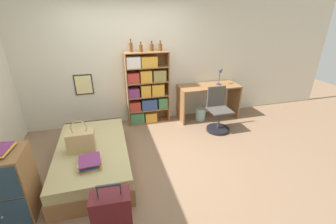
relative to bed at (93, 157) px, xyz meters
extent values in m
plane|color=#84664C|center=(0.79, -0.02, -0.20)|extent=(14.00, 14.00, 0.00)
cube|color=beige|center=(0.79, 1.60, 1.10)|extent=(10.00, 0.06, 2.60)
cube|color=black|center=(-0.14, 1.56, 0.72)|extent=(0.35, 0.02, 0.41)
cube|color=beige|center=(-0.14, 1.55, 0.72)|extent=(0.31, 0.01, 0.37)
cube|color=olive|center=(0.00, -0.02, -0.07)|extent=(1.05, 1.86, 0.25)
cube|color=tan|center=(0.00, -0.02, 0.13)|extent=(1.02, 1.83, 0.15)
cube|color=olive|center=(0.00, 0.89, 0.00)|extent=(1.05, 0.04, 0.41)
cube|color=tan|center=(-0.12, -0.09, 0.36)|extent=(0.38, 0.22, 0.31)
torus|color=tan|center=(-0.12, -0.09, 0.58)|extent=(0.23, 0.02, 0.23)
cube|color=gold|center=(0.00, -0.51, 0.21)|extent=(0.30, 0.31, 0.01)
cube|color=silver|center=(-0.01, -0.49, 0.22)|extent=(0.28, 0.34, 0.01)
cube|color=#B2382D|center=(-0.01, -0.49, 0.24)|extent=(0.22, 0.30, 0.01)
cube|color=#334C84|center=(-0.01, -0.51, 0.25)|extent=(0.27, 0.34, 0.01)
cube|color=#B2382D|center=(-0.01, -0.50, 0.27)|extent=(0.27, 0.29, 0.02)
cube|color=beige|center=(-0.01, -0.49, 0.28)|extent=(0.26, 0.31, 0.01)
cube|color=#7A336B|center=(0.00, -0.50, 0.30)|extent=(0.30, 0.34, 0.01)
cube|color=#5B191E|center=(0.24, -1.32, 0.10)|extent=(0.42, 0.26, 0.60)
cylinder|color=#2D2D33|center=(0.13, -1.32, 0.46)|extent=(0.01, 0.01, 0.12)
cylinder|color=#2D2D33|center=(0.35, -1.33, 0.46)|extent=(0.01, 0.01, 0.12)
cube|color=#2D2D33|center=(0.24, -1.32, 0.52)|extent=(0.24, 0.03, 0.02)
cube|color=olive|center=(-0.92, -0.69, 0.23)|extent=(0.56, 0.48, 0.87)
cube|color=#284256|center=(-0.92, -0.93, 0.03)|extent=(0.52, 0.01, 0.40)
sphere|color=#B2A893|center=(-0.92, -0.94, 0.03)|extent=(0.02, 0.02, 0.02)
cube|color=olive|center=(0.71, 1.40, 0.57)|extent=(0.02, 0.29, 1.55)
cube|color=olive|center=(1.58, 1.40, 0.57)|extent=(0.02, 0.29, 1.55)
cube|color=olive|center=(1.15, 1.55, 0.57)|extent=(0.89, 0.01, 1.55)
cube|color=olive|center=(1.15, 1.40, -0.19)|extent=(0.85, 0.29, 0.02)
cube|color=olive|center=(1.15, 1.40, 0.11)|extent=(0.85, 0.29, 0.02)
cube|color=olive|center=(1.15, 1.40, 0.42)|extent=(0.85, 0.29, 0.02)
cube|color=olive|center=(1.15, 1.40, 0.73)|extent=(0.85, 0.29, 0.02)
cube|color=olive|center=(1.15, 1.40, 1.04)|extent=(0.85, 0.29, 0.02)
cube|color=olive|center=(1.15, 1.40, 1.34)|extent=(0.85, 0.29, 0.02)
cube|color=#427A4C|center=(0.88, 1.39, -0.06)|extent=(0.30, 0.22, 0.25)
cube|color=gold|center=(1.18, 1.39, -0.08)|extent=(0.25, 0.22, 0.21)
cube|color=#B2382D|center=(0.84, 1.39, 0.22)|extent=(0.23, 0.22, 0.20)
cube|color=#334C84|center=(1.16, 1.39, 0.23)|extent=(0.33, 0.22, 0.23)
cube|color=#427A4C|center=(1.46, 1.39, 0.24)|extent=(0.19, 0.22, 0.24)
cube|color=#7A336B|center=(0.84, 1.39, 0.52)|extent=(0.22, 0.22, 0.19)
cube|color=gold|center=(1.09, 1.39, 0.55)|extent=(0.21, 0.22, 0.24)
cube|color=gold|center=(1.35, 1.39, 0.55)|extent=(0.26, 0.22, 0.24)
cube|color=#B2382D|center=(0.85, 1.39, 0.84)|extent=(0.23, 0.22, 0.21)
cube|color=gold|center=(1.11, 1.39, 0.86)|extent=(0.24, 0.22, 0.24)
cube|color=#99894C|center=(1.39, 1.39, 0.85)|extent=(0.27, 0.22, 0.23)
cube|color=silver|center=(0.87, 1.39, 1.16)|extent=(0.27, 0.22, 0.22)
cube|color=gold|center=(1.18, 1.39, 1.15)|extent=(0.32, 0.22, 0.21)
cylinder|color=brown|center=(0.85, 1.44, 1.43)|extent=(0.07, 0.07, 0.17)
cylinder|color=brown|center=(0.85, 1.44, 1.55)|extent=(0.03, 0.03, 0.05)
cylinder|color=#232328|center=(0.85, 1.44, 1.59)|extent=(0.03, 0.03, 0.02)
cylinder|color=brown|center=(1.03, 1.38, 1.42)|extent=(0.07, 0.07, 0.14)
cylinder|color=brown|center=(1.03, 1.38, 1.51)|extent=(0.03, 0.03, 0.04)
cylinder|color=#232328|center=(1.03, 1.38, 1.54)|extent=(0.03, 0.03, 0.02)
cylinder|color=brown|center=(1.26, 1.45, 1.42)|extent=(0.08, 0.08, 0.14)
cylinder|color=brown|center=(1.26, 1.45, 1.51)|extent=(0.03, 0.03, 0.04)
cylinder|color=#232328|center=(1.26, 1.45, 1.54)|extent=(0.04, 0.04, 0.02)
cylinder|color=brown|center=(1.43, 1.42, 1.42)|extent=(0.08, 0.08, 0.14)
cylinder|color=brown|center=(1.43, 1.42, 1.51)|extent=(0.03, 0.03, 0.04)
cylinder|color=#232328|center=(1.43, 1.42, 1.54)|extent=(0.03, 0.03, 0.02)
cube|color=olive|center=(2.51, 1.27, 0.56)|extent=(1.37, 0.57, 0.02)
cube|color=olive|center=(1.84, 1.27, 0.18)|extent=(0.03, 0.53, 0.75)
cube|color=olive|center=(3.17, 1.27, 0.18)|extent=(0.03, 0.53, 0.75)
cylinder|color=navy|center=(2.74, 1.27, 0.58)|extent=(0.11, 0.11, 0.02)
cylinder|color=navy|center=(2.74, 1.27, 0.74)|extent=(0.02, 0.02, 0.29)
cone|color=navy|center=(2.77, 1.27, 0.91)|extent=(0.14, 0.09, 0.14)
cylinder|color=black|center=(2.45, 0.60, -0.17)|extent=(0.47, 0.47, 0.06)
cylinder|color=#333338|center=(2.45, 0.60, 0.02)|extent=(0.05, 0.05, 0.45)
cube|color=#47423D|center=(2.45, 0.60, 0.26)|extent=(0.43, 0.43, 0.03)
cube|color=#47423D|center=(2.45, 0.80, 0.49)|extent=(0.39, 0.04, 0.42)
cylinder|color=#99C1B2|center=(2.31, 1.21, -0.06)|extent=(0.24, 0.24, 0.28)
camera|label=1|loc=(0.35, -3.12, 2.06)|focal=24.00mm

